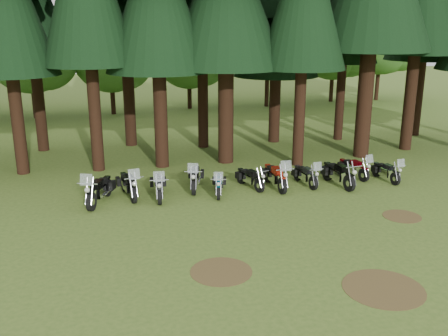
{
  "coord_description": "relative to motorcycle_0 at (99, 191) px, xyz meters",
  "views": [
    {
      "loc": [
        -6.08,
        -14.54,
        6.84
      ],
      "look_at": [
        -1.15,
        5.0,
        1.0
      ],
      "focal_mm": 40.0,
      "sensor_mm": 36.0,
      "label": 1
    }
  ],
  "objects": [
    {
      "name": "decid_4",
      "position": [
        7.88,
        21.64,
        3.85
      ],
      "size": [
        5.93,
        5.76,
        7.41
      ],
      "color": "black",
      "rests_on": "ground"
    },
    {
      "name": "ground",
      "position": [
        6.3,
        -4.69,
        -0.52
      ],
      "size": [
        120.0,
        120.0,
        0.0
      ],
      "primitive_type": "plane",
      "color": "#3F5A1E",
      "rests_on": "ground"
    },
    {
      "name": "motorcycle_3",
      "position": [
        4.0,
        0.81,
        -0.04
      ],
      "size": [
        0.88,
        2.29,
        1.45
      ],
      "rotation": [
        0.0,
        0.0,
        -0.27
      ],
      "color": "black",
      "rests_on": "ground"
    },
    {
      "name": "motorcycle_6",
      "position": [
        7.37,
        0.11,
        -0.01
      ],
      "size": [
        0.46,
        2.42,
        1.52
      ],
      "rotation": [
        0.0,
        0.0,
        0.03
      ],
      "color": "black",
      "rests_on": "ground"
    },
    {
      "name": "decid_2",
      "position": [
        -4.13,
        20.09,
        4.43
      ],
      "size": [
        6.72,
        6.53,
        8.4
      ],
      "color": "black",
      "rests_on": "ground"
    },
    {
      "name": "motorcycle_5",
      "position": [
        6.33,
        0.4,
        -0.1
      ],
      "size": [
        0.71,
        1.96,
        0.82
      ],
      "rotation": [
        0.0,
        0.0,
        0.3
      ],
      "color": "black",
      "rests_on": "ground"
    },
    {
      "name": "decid_6",
      "position": [
        21.15,
        22.32,
        4.68
      ],
      "size": [
        7.06,
        6.86,
        8.82
      ],
      "color": "black",
      "rests_on": "ground"
    },
    {
      "name": "dirt_patch_1",
      "position": [
        10.8,
        -4.19,
        -0.52
      ],
      "size": [
        1.4,
        1.4,
        0.01
      ],
      "primitive_type": "cylinder",
      "color": "#4C3D1E",
      "rests_on": "ground"
    },
    {
      "name": "motorcycle_1",
      "position": [
        1.17,
        0.48,
        -0.02
      ],
      "size": [
        0.68,
        2.37,
        1.49
      ],
      "rotation": [
        0.0,
        0.0,
        0.17
      ],
      "color": "black",
      "rests_on": "ground"
    },
    {
      "name": "motorcycle_7",
      "position": [
        8.8,
        0.16,
        -0.08
      ],
      "size": [
        0.49,
        2.08,
        1.31
      ],
      "rotation": [
        0.0,
        0.0,
        0.1
      ],
      "color": "black",
      "rests_on": "ground"
    },
    {
      "name": "motorcycle_9",
      "position": [
        11.39,
        0.67,
        -0.08
      ],
      "size": [
        0.72,
        2.08,
        1.31
      ],
      "rotation": [
        0.0,
        0.0,
        0.23
      ],
      "color": "black",
      "rests_on": "ground"
    },
    {
      "name": "motorcycle_2",
      "position": [
        2.35,
        0.05,
        -0.04
      ],
      "size": [
        0.51,
        2.3,
        1.44
      ],
      "rotation": [
        0.0,
        0.0,
        -0.08
      ],
      "color": "black",
      "rests_on": "ground"
    },
    {
      "name": "motorcycle_8",
      "position": [
        10.16,
        -0.24,
        -0.02
      ],
      "size": [
        0.45,
        2.41,
        0.98
      ],
      "rotation": [
        0.0,
        0.0,
        0.12
      ],
      "color": "black",
      "rests_on": "ground"
    },
    {
      "name": "decid_5",
      "position": [
        14.59,
        21.03,
        5.71
      ],
      "size": [
        8.45,
        8.21,
        10.56
      ],
      "color": "black",
      "rests_on": "ground"
    },
    {
      "name": "decid_7",
      "position": [
        25.76,
        22.14,
        5.7
      ],
      "size": [
        8.44,
        8.2,
        10.55
      ],
      "color": "black",
      "rests_on": "ground"
    },
    {
      "name": "dirt_patch_2",
      "position": [
        7.3,
        -8.69,
        -0.52
      ],
      "size": [
        2.2,
        2.2,
        0.01
      ],
      "primitive_type": "cylinder",
      "color": "#4C3D1E",
      "rests_on": "ground"
    },
    {
      "name": "dirt_patch_0",
      "position": [
        3.3,
        -6.69,
        -0.52
      ],
      "size": [
        1.8,
        1.8,
        0.01
      ],
      "primitive_type": "cylinder",
      "color": "#4C3D1E",
      "rests_on": "ground"
    },
    {
      "name": "motorcycle_4",
      "position": [
        4.82,
        -0.12,
        -0.1
      ],
      "size": [
        0.75,
        1.98,
        1.25
      ],
      "rotation": [
        0.0,
        0.0,
        -0.26
      ],
      "color": "black",
      "rests_on": "ground"
    },
    {
      "name": "decid_3",
      "position": [
        1.59,
        20.44,
        3.99
      ],
      "size": [
        6.12,
        5.95,
        7.65
      ],
      "color": "black",
      "rests_on": "ground"
    },
    {
      "name": "motorcycle_10",
      "position": [
        12.58,
        -0.14,
        -0.1
      ],
      "size": [
        0.45,
        2.0,
        1.25
      ],
      "rotation": [
        0.0,
        0.0,
        0.09
      ],
      "color": "black",
      "rests_on": "ground"
    },
    {
      "name": "motorcycle_0",
      "position": [
        0.0,
        0.0,
        0.0
      ],
      "size": [
        1.19,
        2.41,
        1.56
      ],
      "rotation": [
        0.0,
        0.0,
        -0.38
      ],
      "color": "black",
      "rests_on": "ground"
    }
  ]
}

